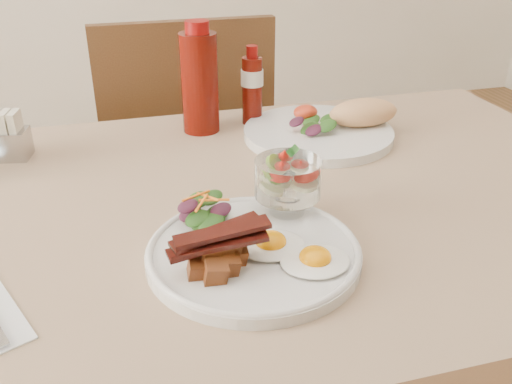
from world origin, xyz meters
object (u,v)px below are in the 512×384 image
object	(u,v)px
table	(247,255)
fruit_cup	(288,179)
second_plate	(329,127)
ketchup_bottle	(200,81)
sugar_caddy	(0,138)
hot_sauce_bottle	(252,87)
main_plate	(254,254)
chair_far	(185,166)

from	to	relation	value
table	fruit_cup	size ratio (longest dim) A/B	13.89
second_plate	table	bearing A→B (deg)	-134.41
fruit_cup	ketchup_bottle	xyz separation A→B (m)	(-0.05, 0.39, 0.03)
table	sugar_caddy	distance (m)	0.50
fruit_cup	second_plate	world-z (taller)	fruit_cup
hot_sauce_bottle	sugar_caddy	xyz separation A→B (m)	(-0.48, -0.05, -0.04)
ketchup_bottle	fruit_cup	bearing A→B (deg)	-82.53
second_plate	sugar_caddy	bearing A→B (deg)	174.39
second_plate	sugar_caddy	size ratio (longest dim) A/B	3.05
second_plate	hot_sauce_bottle	world-z (taller)	hot_sauce_bottle
main_plate	hot_sauce_bottle	distance (m)	0.51
chair_far	fruit_cup	xyz separation A→B (m)	(0.05, -0.72, 0.30)
ketchup_bottle	sugar_caddy	distance (m)	0.38
ketchup_bottle	hot_sauce_bottle	distance (m)	0.11
chair_far	main_plate	bearing A→B (deg)	-91.92
chair_far	sugar_caddy	distance (m)	0.59
fruit_cup	sugar_caddy	size ratio (longest dim) A/B	0.92
ketchup_bottle	sugar_caddy	world-z (taller)	ketchup_bottle
table	chair_far	xyz separation A→B (m)	(0.00, 0.66, -0.14)
fruit_cup	table	bearing A→B (deg)	127.74
chair_far	hot_sauce_bottle	distance (m)	0.45
fruit_cup	sugar_caddy	distance (m)	0.55
table	hot_sauce_bottle	world-z (taller)	hot_sauce_bottle
table	second_plate	xyz separation A→B (m)	(0.23, 0.23, 0.11)
ketchup_bottle	hot_sauce_bottle	size ratio (longest dim) A/B	1.35
table	main_plate	size ratio (longest dim) A/B	4.75
chair_far	main_plate	size ratio (longest dim) A/B	3.32
table	fruit_cup	bearing A→B (deg)	-52.26
chair_far	main_plate	xyz separation A→B (m)	(-0.03, -0.80, 0.24)
sugar_caddy	hot_sauce_bottle	bearing A→B (deg)	18.51
chair_far	table	bearing A→B (deg)	-90.00
main_plate	ketchup_bottle	xyz separation A→B (m)	(0.02, 0.48, 0.09)
ketchup_bottle	hot_sauce_bottle	xyz separation A→B (m)	(0.11, 0.01, -0.02)
fruit_cup	sugar_caddy	xyz separation A→B (m)	(-0.42, 0.35, -0.03)
table	sugar_caddy	xyz separation A→B (m)	(-0.38, 0.29, 0.13)
table	sugar_caddy	size ratio (longest dim) A/B	12.75
chair_far	hot_sauce_bottle	bearing A→B (deg)	-71.86
main_plate	fruit_cup	size ratio (longest dim) A/B	2.93
chair_far	fruit_cup	distance (m)	0.78
sugar_caddy	main_plate	bearing A→B (deg)	-38.93
fruit_cup	ketchup_bottle	bearing A→B (deg)	97.47
fruit_cup	hot_sauce_bottle	bearing A→B (deg)	81.85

